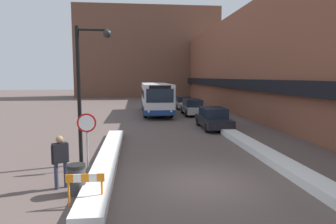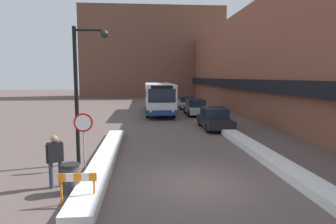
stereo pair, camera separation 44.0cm
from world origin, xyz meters
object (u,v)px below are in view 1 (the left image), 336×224
parked_car_front (213,118)px  construction_barricade (85,183)px  street_lamp (86,79)px  city_bus (156,97)px  pedestrian (60,157)px  trash_bin (77,179)px  parked_car_back (183,102)px  parked_car_middle (193,107)px  stop_sign (87,129)px

parked_car_front → construction_barricade: size_ratio=4.03×
street_lamp → city_bus: bearing=76.8°
pedestrian → trash_bin: 1.00m
trash_bin → pedestrian: bearing=139.2°
parked_car_back → construction_barricade: (-7.02, -26.31, -0.04)m
parked_car_front → pedestrian: (-8.06, -10.86, 0.33)m
parked_car_back → construction_barricade: parked_car_back is taller
pedestrian → construction_barricade: size_ratio=1.63×
parked_car_middle → pedestrian: (-8.06, -18.79, 0.31)m
parked_car_middle → trash_bin: parked_car_middle is taller
city_bus → parked_car_front: bearing=-69.1°
street_lamp → trash_bin: size_ratio=6.07×
parked_car_back → pedestrian: pedestrian is taller
trash_bin → parked_car_front: bearing=56.8°
construction_barricade → parked_car_back: bearing=75.1°
parked_car_front → stop_sign: 11.62m
parked_car_front → trash_bin: bearing=-123.2°
street_lamp → pedestrian: size_ratio=3.22×
stop_sign → street_lamp: 2.09m
stop_sign → construction_barricade: stop_sign is taller
pedestrian → construction_barricade: pedestrian is taller
stop_sign → parked_car_front: bearing=49.7°
street_lamp → pedestrian: street_lamp is taller
street_lamp → pedestrian: (-0.48, -2.72, -2.54)m
stop_sign → street_lamp: (-0.08, 0.69, 1.97)m
street_lamp → construction_barricade: bearing=-82.5°
construction_barricade → parked_car_front: bearing=60.3°
parked_car_back → street_lamp: (-7.58, -22.12, 2.91)m
trash_bin → construction_barricade: 1.06m
parked_car_middle → stop_sign: (-7.50, -16.76, 0.89)m
trash_bin → construction_barricade: size_ratio=0.86×
construction_barricade → parked_car_middle: bearing=70.9°
parked_car_middle → trash_bin: size_ratio=5.02×
city_bus → street_lamp: 17.92m
parked_car_front → pedestrian: size_ratio=2.48×
city_bus → parked_car_front: city_bus is taller
parked_car_front → stop_sign: bearing=-130.3°
pedestrian → parked_car_back: bearing=41.0°
city_bus → pedestrian: 20.58m
city_bus → parked_car_front: 9.90m
parked_car_back → trash_bin: bearing=-106.4°
parked_car_back → stop_sign: size_ratio=1.92×
stop_sign → pedestrian: stop_sign is taller
parked_car_front → trash_bin: 13.61m
street_lamp → stop_sign: bearing=-83.5°
parked_car_back → street_lamp: bearing=-108.9°
parked_car_middle → stop_sign: 18.38m
parked_car_middle → parked_car_front: bearing=-90.0°
stop_sign → street_lamp: street_lamp is taller
parked_car_middle → street_lamp: 17.99m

